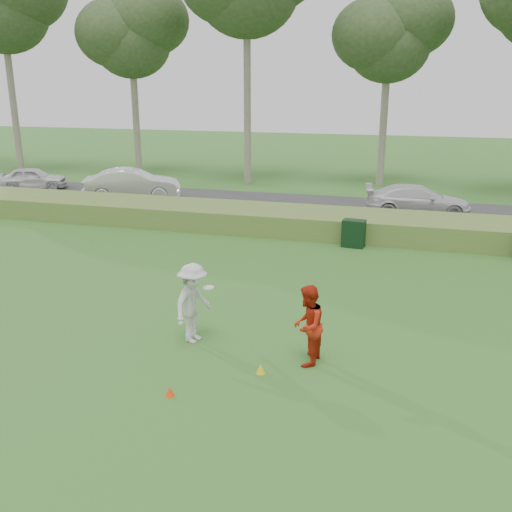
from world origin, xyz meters
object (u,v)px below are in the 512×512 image
(car_mid, at_px, (132,184))
(player_white, at_px, (193,303))
(cone_orange, at_px, (170,391))
(car_left, at_px, (33,178))
(cone_yellow, at_px, (261,369))
(player_red, at_px, (308,325))
(car_right, at_px, (417,200))
(utility_cabinet, at_px, (354,233))

(car_mid, bearing_deg, player_white, -170.23)
(player_white, xyz_separation_m, cone_orange, (0.49, -2.53, -0.88))
(car_left, bearing_deg, player_white, -157.99)
(player_white, bearing_deg, cone_yellow, -107.34)
(cone_yellow, bearing_deg, player_white, 150.68)
(player_red, relative_size, car_right, 0.38)
(cone_orange, bearing_deg, car_left, 132.21)
(player_red, xyz_separation_m, car_right, (2.12, 15.86, -0.16))
(utility_cabinet, xyz_separation_m, car_left, (-19.42, 6.97, 0.17))
(cone_yellow, xyz_separation_m, car_mid, (-11.60, 16.29, 0.77))
(utility_cabinet, bearing_deg, player_white, -100.42)
(car_left, bearing_deg, cone_yellow, -156.65)
(car_mid, bearing_deg, cone_yellow, -167.12)
(player_red, bearing_deg, car_mid, -137.48)
(utility_cabinet, relative_size, car_mid, 0.21)
(player_red, relative_size, car_mid, 0.37)
(player_red, xyz_separation_m, utility_cabinet, (-0.13, 9.82, -0.39))
(cone_yellow, height_order, utility_cabinet, utility_cabinet)
(player_red, bearing_deg, cone_yellow, -45.95)
(cone_yellow, xyz_separation_m, car_right, (2.99, 16.59, 0.65))
(car_mid, bearing_deg, cone_orange, -172.87)
(cone_orange, bearing_deg, utility_cabinet, 79.37)
(player_red, xyz_separation_m, car_left, (-19.55, 16.79, -0.22))
(car_mid, bearing_deg, utility_cabinet, -137.50)
(cone_orange, distance_m, utility_cabinet, 12.18)
(car_right, bearing_deg, player_red, 165.11)
(player_red, bearing_deg, car_right, 176.19)
(player_red, height_order, utility_cabinet, player_red)
(cone_orange, xyz_separation_m, car_right, (4.49, 18.00, 0.66))
(player_red, xyz_separation_m, cone_yellow, (-0.87, -0.74, -0.81))
(player_white, bearing_deg, car_mid, 44.33)
(player_red, relative_size, car_left, 0.49)
(utility_cabinet, relative_size, car_left, 0.28)
(cone_yellow, relative_size, utility_cabinet, 0.21)
(cone_yellow, height_order, car_right, car_right)
(car_left, distance_m, car_mid, 7.19)
(player_white, height_order, player_red, player_white)
(utility_cabinet, distance_m, car_right, 6.45)
(cone_yellow, relative_size, car_mid, 0.04)
(player_red, distance_m, car_right, 16.00)
(player_red, height_order, cone_orange, player_red)
(player_white, bearing_deg, cone_orange, -157.01)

